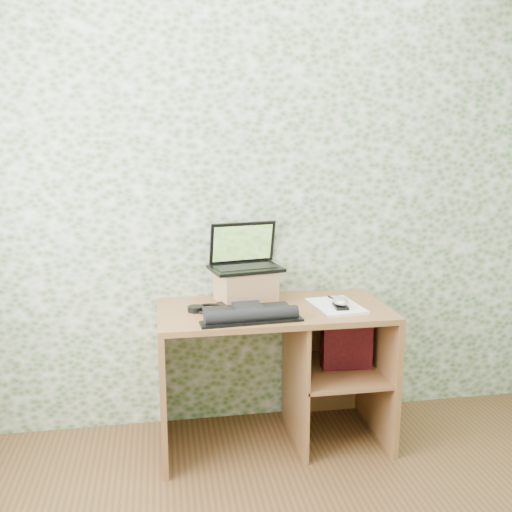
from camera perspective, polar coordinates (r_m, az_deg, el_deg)
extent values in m
plane|color=silver|center=(3.18, 0.74, 5.91)|extent=(3.50, 0.00, 3.50)
cube|color=brown|center=(2.99, 1.78, -5.49)|extent=(1.20, 0.60, 0.03)
cube|color=brown|center=(3.07, -9.29, -12.67)|extent=(0.03, 0.60, 0.72)
cube|color=brown|center=(3.28, 12.00, -11.15)|extent=(0.03, 0.60, 0.72)
cube|color=brown|center=(3.15, 3.93, -11.91)|extent=(0.02, 0.56, 0.72)
cube|color=brown|center=(3.20, 8.06, -11.22)|extent=(0.46, 0.56, 0.02)
cube|color=brown|center=(3.46, 6.71, -9.73)|extent=(0.48, 0.02, 0.72)
cube|color=#9A6C45|center=(3.08, -1.05, -3.00)|extent=(0.33, 0.30, 0.18)
cube|color=black|center=(3.06, -1.06, -1.25)|extent=(0.41, 0.32, 0.02)
cube|color=black|center=(3.05, -1.03, -1.10)|extent=(0.34, 0.20, 0.00)
cube|color=black|center=(3.14, -1.35, 1.35)|extent=(0.38, 0.13, 0.23)
cube|color=#214D16|center=(3.13, -1.33, 1.30)|extent=(0.34, 0.11, 0.20)
cube|color=black|center=(2.87, -0.81, -5.59)|extent=(0.45, 0.19, 0.03)
cube|color=black|center=(2.86, -0.81, -5.40)|extent=(0.15, 0.15, 0.05)
cylinder|color=black|center=(2.75, -0.44, -5.94)|extent=(0.46, 0.11, 0.07)
cube|color=black|center=(2.76, -0.43, -6.54)|extent=(0.51, 0.14, 0.01)
torus|color=black|center=(2.96, -4.65, -5.27)|extent=(0.20, 0.20, 0.01)
cylinder|color=black|center=(2.94, -6.07, -5.29)|extent=(0.08, 0.08, 0.03)
cylinder|color=black|center=(2.98, -3.26, -5.00)|extent=(0.08, 0.08, 0.03)
cube|color=white|center=(3.02, 8.02, -4.98)|extent=(0.26, 0.35, 0.02)
ellipsoid|color=silver|center=(2.97, 8.45, -4.72)|extent=(0.09, 0.13, 0.04)
cylinder|color=black|center=(3.09, 7.99, -4.37)|extent=(0.05, 0.16, 0.01)
cube|color=maroon|center=(3.15, 9.06, -8.27)|extent=(0.27, 0.10, 0.32)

